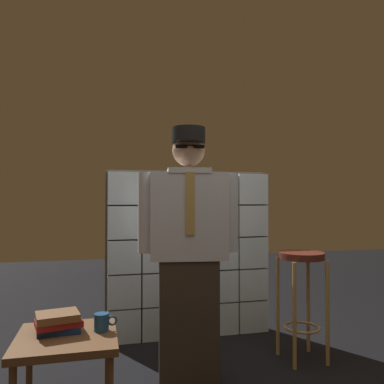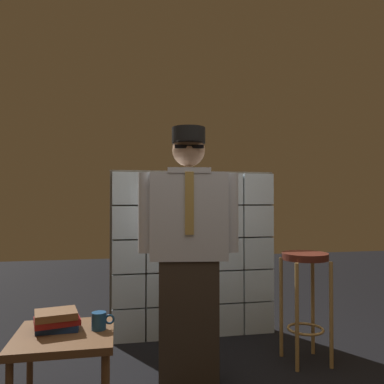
% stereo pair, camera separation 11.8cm
% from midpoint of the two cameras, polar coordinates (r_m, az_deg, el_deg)
% --- Properties ---
extents(glass_block_wall, '(1.48, 0.10, 1.48)m').
position_cam_midpoint_polar(glass_block_wall, '(3.45, 1.45, -9.24)').
color(glass_block_wall, silver).
rests_on(glass_block_wall, ground).
extents(standing_person, '(0.68, 0.32, 1.69)m').
position_cam_midpoint_polar(standing_person, '(2.58, 0.81, -8.41)').
color(standing_person, '#382D23').
rests_on(standing_person, ground).
extents(bar_stool, '(0.34, 0.34, 0.81)m').
position_cam_midpoint_polar(bar_stool, '(3.07, 17.51, -12.45)').
color(bar_stool, '#592319').
rests_on(bar_stool, ground).
extents(side_table, '(0.52, 0.52, 0.49)m').
position_cam_midpoint_polar(side_table, '(2.32, -16.94, -20.84)').
color(side_table, brown).
rests_on(side_table, ground).
extents(book_stack, '(0.27, 0.22, 0.11)m').
position_cam_midpoint_polar(book_stack, '(2.33, -17.99, -17.63)').
color(book_stack, navy).
rests_on(book_stack, side_table).
extents(coffee_mug, '(0.13, 0.08, 0.09)m').
position_cam_midpoint_polar(coffee_mug, '(2.29, -12.06, -18.19)').
color(coffee_mug, navy).
rests_on(coffee_mug, side_table).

